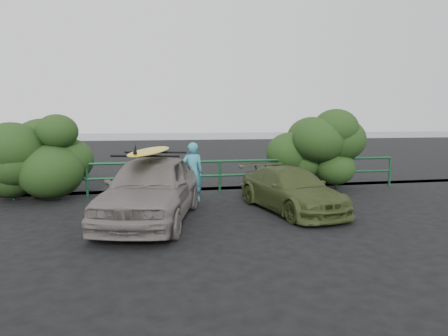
% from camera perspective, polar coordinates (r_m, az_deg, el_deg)
% --- Properties ---
extents(ground, '(80.00, 80.00, 0.00)m').
position_cam_1_polar(ground, '(7.70, -0.69, -10.35)').
color(ground, black).
extents(ocean, '(200.00, 200.00, 0.00)m').
position_cam_1_polar(ocean, '(67.27, -10.61, 4.75)').
color(ocean, slate).
rests_on(ocean, ground).
extents(guardrail, '(14.00, 0.08, 1.04)m').
position_cam_1_polar(guardrail, '(12.43, -5.13, -1.33)').
color(guardrail, '#134326').
rests_on(guardrail, ground).
extents(shrub_left, '(3.20, 2.40, 2.37)m').
position_cam_1_polar(shrub_left, '(13.11, -26.71, 1.31)').
color(shrub_left, '#224017').
rests_on(shrub_left, ground).
extents(shrub_right, '(3.20, 2.40, 2.44)m').
position_cam_1_polar(shrub_right, '(14.29, 14.95, 2.35)').
color(shrub_right, '#224017').
rests_on(shrub_right, ground).
extents(sedan, '(2.84, 4.71, 1.50)m').
position_cam_1_polar(sedan, '(9.17, -10.36, -2.85)').
color(sedan, slate).
rests_on(sedan, ground).
extents(olive_vehicle, '(2.10, 3.91, 1.08)m').
position_cam_1_polar(olive_vehicle, '(10.22, 9.53, -3.05)').
color(olive_vehicle, '#39451E').
rests_on(olive_vehicle, ground).
extents(man, '(0.63, 0.43, 1.67)m').
position_cam_1_polar(man, '(11.18, -4.54, -0.60)').
color(man, teal).
rests_on(man, ground).
extents(roof_rack, '(1.69, 1.38, 0.05)m').
position_cam_1_polar(roof_rack, '(9.08, -10.46, 1.97)').
color(roof_rack, black).
rests_on(roof_rack, sedan).
extents(surfboard, '(1.36, 3.03, 0.09)m').
position_cam_1_polar(surfboard, '(9.07, -10.47, 2.41)').
color(surfboard, gold).
rests_on(surfboard, roof_rack).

